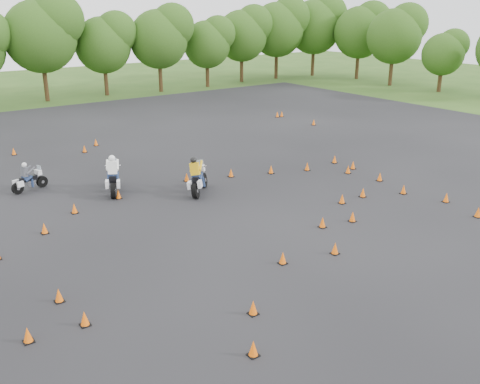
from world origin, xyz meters
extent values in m
plane|color=#2D5119|center=(0.00, 0.00, 0.00)|extent=(140.00, 140.00, 0.00)
plane|color=black|center=(0.00, 6.00, 0.01)|extent=(62.00, 62.00, 0.00)
cone|color=#FB640A|center=(8.56, 1.65, 0.23)|extent=(0.26, 0.26, 0.45)
cone|color=#FB640A|center=(16.33, 16.39, 0.23)|extent=(0.26, 0.26, 0.45)
cone|color=#FB640A|center=(7.41, 7.55, 0.23)|extent=(0.26, 0.26, 0.45)
cone|color=#FB640A|center=(8.67, -2.34, 0.23)|extent=(0.26, 0.26, 0.45)
cone|color=#FB640A|center=(0.71, -1.23, 0.23)|extent=(0.26, 0.26, 0.45)
cone|color=#FB640A|center=(-9.03, 1.52, 0.23)|extent=(0.26, 0.26, 0.45)
cone|color=#FB640A|center=(2.16, 0.93, 0.23)|extent=(0.26, 0.26, 0.45)
cone|color=#FB640A|center=(16.05, 20.59, 0.23)|extent=(0.26, 0.26, 0.45)
cone|color=#FB640A|center=(-5.68, -4.41, 0.23)|extent=(0.26, 0.26, 0.45)
cone|color=#FB640A|center=(-7.72, 7.33, 0.23)|extent=(0.26, 0.26, 0.45)
cone|color=#FB640A|center=(-0.27, 20.32, 0.23)|extent=(0.26, 0.26, 0.45)
cone|color=#FB640A|center=(-3.43, 9.52, 0.23)|extent=(0.26, 0.26, 0.45)
cone|color=#FB640A|center=(3.70, 0.63, 0.23)|extent=(0.26, 0.26, 0.45)
cone|color=#FB640A|center=(9.80, 7.70, 0.23)|extent=(0.26, 0.26, 0.45)
cone|color=#FB640A|center=(-4.42, -2.75, 0.23)|extent=(0.26, 0.26, 0.45)
cone|color=#FB640A|center=(-8.85, -0.28, 0.23)|extent=(0.26, 0.26, 0.45)
cone|color=#FB640A|center=(16.51, 20.54, 0.23)|extent=(0.26, 0.26, 0.45)
cone|color=#FB640A|center=(5.02, 2.51, 0.23)|extent=(0.26, 0.26, 0.45)
cone|color=#FB640A|center=(3.13, 9.14, 0.23)|extent=(0.26, 0.26, 0.45)
cone|color=#FB640A|center=(-5.44, 21.12, 0.23)|extent=(0.26, 0.26, 0.45)
cone|color=#FB640A|center=(-5.88, 8.87, 0.23)|extent=(0.26, 0.26, 0.45)
cone|color=#FB640A|center=(0.72, 9.91, 0.23)|extent=(0.26, 0.26, 0.45)
cone|color=#FB640A|center=(-10.46, -0.14, 0.23)|extent=(0.26, 0.26, 0.45)
cone|color=#FB640A|center=(9.76, 6.17, 0.23)|extent=(0.26, 0.26, 0.45)
cone|color=#FB640A|center=(9.25, 3.76, 0.23)|extent=(0.26, 0.26, 0.45)
cone|color=#FB640A|center=(-1.45, -0.67, 0.23)|extent=(0.26, 0.26, 0.45)
cone|color=#FB640A|center=(9.24, -0.34, 0.23)|extent=(0.26, 0.26, 0.45)
cone|color=#FB640A|center=(-1.55, 19.07, 0.23)|extent=(0.26, 0.26, 0.45)
cone|color=#FB640A|center=(5.34, 8.32, 0.23)|extent=(0.26, 0.26, 0.45)
cone|color=#FB640A|center=(6.53, 2.54, 0.23)|extent=(0.26, 0.26, 0.45)
cone|color=#FB640A|center=(8.90, 5.75, 0.23)|extent=(0.26, 0.26, 0.45)
camera|label=1|loc=(-13.22, -14.13, 9.05)|focal=40.00mm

